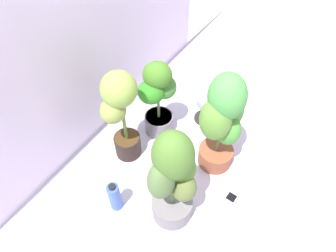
{
  "coord_description": "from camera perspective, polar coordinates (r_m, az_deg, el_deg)",
  "views": [
    {
      "loc": [
        -1.09,
        -0.57,
        2.01
      ],
      "look_at": [
        0.08,
        0.17,
        0.43
      ],
      "focal_mm": 32.26,
      "sensor_mm": 36.0,
      "label": 1
    }
  ],
  "objects": [
    {
      "name": "floor_fan",
      "position": [
        2.61,
        7.19,
        4.13
      ],
      "size": [
        0.2,
        0.2,
        0.31
      ],
      "rotation": [
        0.0,
        0.0,
        -2.95
      ],
      "color": "#282421",
      "rests_on": "ground"
    },
    {
      "name": "mylar_back_wall",
      "position": [
        2.06,
        -18.57,
        17.01
      ],
      "size": [
        3.2,
        0.01,
        2.0
      ],
      "primitive_type": "cube",
      "color": "silver",
      "rests_on": "ground"
    },
    {
      "name": "ground_plane",
      "position": [
        2.36,
        2.44,
        -9.72
      ],
      "size": [
        8.0,
        8.0,
        0.0
      ],
      "primitive_type": "plane",
      "color": "silver",
      "rests_on": "ground"
    },
    {
      "name": "potted_plant_front_left",
      "position": [
        1.81,
        1.0,
        -9.9
      ],
      "size": [
        0.33,
        0.34,
        0.85
      ],
      "color": "slate",
      "rests_on": "ground"
    },
    {
      "name": "nutrient_bottle",
      "position": [
        2.16,
        -10.04,
        -13.03
      ],
      "size": [
        0.09,
        0.09,
        0.28
      ],
      "color": "#3C60C3",
      "rests_on": "ground"
    },
    {
      "name": "potted_plant_back_right",
      "position": [
        2.37,
        -1.9,
        5.55
      ],
      "size": [
        0.4,
        0.32,
        0.71
      ],
      "color": "slate",
      "rests_on": "ground"
    },
    {
      "name": "potted_plant_back_center",
      "position": [
        2.13,
        -8.96,
        2.74
      ],
      "size": [
        0.34,
        0.34,
        0.82
      ],
      "color": "black",
      "rests_on": "ground"
    },
    {
      "name": "hygrometer_box",
      "position": [
        2.3,
        11.85,
        -13.17
      ],
      "size": [
        0.09,
        0.09,
        0.03
      ],
      "rotation": [
        0.0,
        0.0,
        -1.65
      ],
      "color": "white",
      "rests_on": "ground"
    },
    {
      "name": "potted_plant_front_right",
      "position": [
        2.08,
        10.32,
        1.19
      ],
      "size": [
        0.38,
        0.36,
        0.88
      ],
      "color": "brown",
      "rests_on": "ground"
    }
  ]
}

